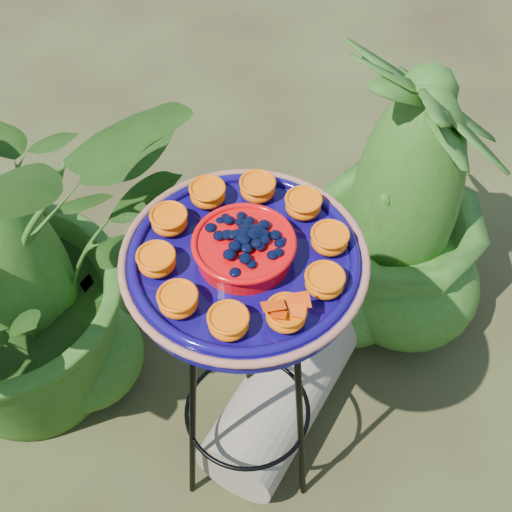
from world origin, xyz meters
name	(u,v)px	position (x,y,z in m)	size (l,w,h in m)	color
tripod_stand	(246,364)	(0.04, 0.14, 0.50)	(0.36, 0.36, 0.82)	black
feeder_dish	(244,258)	(0.04, 0.14, 0.85)	(0.50, 0.50, 0.10)	#0F0754
driftwood_log	(293,376)	(0.20, 0.30, 0.11)	(0.21, 0.21, 0.64)	gray
shrub_back_left	(3,255)	(-0.46, 0.55, 0.50)	(0.90, 0.78, 1.00)	#264C14
shrub_back_right	(406,196)	(0.57, 0.59, 0.44)	(0.49, 0.49, 0.87)	#264C14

